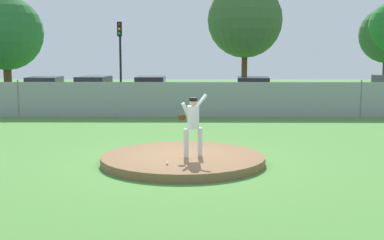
% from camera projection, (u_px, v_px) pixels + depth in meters
% --- Properties ---
extents(ground_plane, '(80.00, 80.00, 0.00)m').
position_uv_depth(ground_plane, '(187.00, 130.00, 19.54)').
color(ground_plane, '#4C8438').
extents(asphalt_strip, '(44.00, 7.00, 0.01)m').
position_uv_depth(asphalt_strip, '(190.00, 107.00, 27.96)').
color(asphalt_strip, '#2B2B2D').
rests_on(asphalt_strip, ground_plane).
extents(pitchers_mound, '(4.41, 4.41, 0.22)m').
position_uv_depth(pitchers_mound, '(183.00, 159.00, 13.57)').
color(pitchers_mound, brown).
rests_on(pitchers_mound, ground_plane).
extents(pitcher_youth, '(0.79, 0.33, 1.67)m').
position_uv_depth(pitcher_youth, '(193.00, 121.00, 13.27)').
color(pitcher_youth, silver).
rests_on(pitcher_youth, pitchers_mound).
extents(baseball, '(0.07, 0.07, 0.07)m').
position_uv_depth(baseball, '(167.00, 163.00, 12.38)').
color(baseball, white).
rests_on(baseball, pitchers_mound).
extents(chainlink_fence, '(39.93, 0.07, 1.75)m').
position_uv_depth(chainlink_fence, '(189.00, 100.00, 23.40)').
color(chainlink_fence, gray).
rests_on(chainlink_fence, ground_plane).
extents(parked_car_charcoal, '(1.79, 4.43, 1.70)m').
position_uv_depth(parked_car_charcoal, '(151.00, 92.00, 28.34)').
color(parked_car_charcoal, '#232328').
rests_on(parked_car_charcoal, ground_plane).
extents(parked_car_silver, '(2.00, 4.22, 1.71)m').
position_uv_depth(parked_car_silver, '(94.00, 93.00, 27.85)').
color(parked_car_silver, '#B7BABF').
rests_on(parked_car_silver, ground_plane).
extents(parked_car_white, '(2.10, 4.60, 1.67)m').
position_uv_depth(parked_car_white, '(45.00, 92.00, 28.34)').
color(parked_car_white, silver).
rests_on(parked_car_white, ground_plane).
extents(parked_car_burgundy, '(2.17, 4.15, 1.67)m').
position_uv_depth(parked_car_burgundy, '(253.00, 93.00, 27.90)').
color(parked_car_burgundy, maroon).
rests_on(parked_car_burgundy, ground_plane).
extents(traffic_cone_orange, '(0.40, 0.40, 0.55)m').
position_uv_depth(traffic_cone_orange, '(116.00, 107.00, 25.65)').
color(traffic_cone_orange, orange).
rests_on(traffic_cone_orange, asphalt_strip).
extents(traffic_light_near, '(0.28, 0.46, 4.93)m').
position_uv_depth(traffic_light_near, '(120.00, 47.00, 31.61)').
color(traffic_light_near, black).
rests_on(traffic_light_near, ground_plane).
extents(tree_tall_centre, '(5.32, 5.32, 7.10)m').
position_uv_depth(tree_tall_centre, '(6.00, 33.00, 36.13)').
color(tree_tall_centre, '#4C331E').
rests_on(tree_tall_centre, ground_plane).
extents(tree_broad_right, '(5.14, 5.14, 7.82)m').
position_uv_depth(tree_broad_right, '(245.00, 20.00, 34.59)').
color(tree_broad_right, '#4C331E').
rests_on(tree_broad_right, ground_plane).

